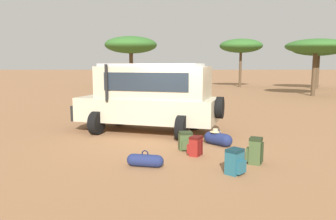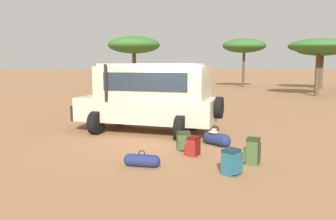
{
  "view_description": "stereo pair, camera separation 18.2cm",
  "coord_description": "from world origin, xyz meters",
  "px_view_note": "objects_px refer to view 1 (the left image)",
  "views": [
    {
      "loc": [
        -0.35,
        -10.46,
        2.38
      ],
      "look_at": [
        -0.21,
        -0.39,
        1.0
      ],
      "focal_mm": 35.0,
      "sensor_mm": 36.0,
      "label": 1
    },
    {
      "loc": [
        -0.17,
        -10.46,
        2.38
      ],
      "look_at": [
        -0.21,
        -0.39,
        1.0
      ],
      "focal_mm": 35.0,
      "sensor_mm": 36.0,
      "label": 2
    }
  ],
  "objects_px": {
    "safari_vehicle": "(150,96)",
    "acacia_tree_centre_back": "(316,46)",
    "backpack_near_rear_wheel": "(235,162)",
    "backpack_cluster_center": "(186,141)",
    "backpack_beside_front_wheel": "(255,151)",
    "acacia_tree_far_left": "(131,45)",
    "acacia_tree_right_mid": "(318,49)",
    "backpack_outermost": "(195,146)",
    "acacia_tree_left_mid": "(241,46)",
    "duffel_bag_low_black_case": "(218,139)",
    "duffel_bag_soft_canvas": "(145,160)"
  },
  "relations": [
    {
      "from": "acacia_tree_centre_back",
      "to": "acacia_tree_right_mid",
      "type": "relative_size",
      "value": 0.88
    },
    {
      "from": "duffel_bag_low_black_case",
      "to": "backpack_beside_front_wheel",
      "type": "bearing_deg",
      "value": -72.59
    },
    {
      "from": "backpack_cluster_center",
      "to": "duffel_bag_soft_canvas",
      "type": "xyz_separation_m",
      "value": [
        -1.06,
        -1.52,
        -0.11
      ]
    },
    {
      "from": "acacia_tree_left_mid",
      "to": "acacia_tree_right_mid",
      "type": "xyz_separation_m",
      "value": [
        7.11,
        -2.86,
        -0.46
      ]
    },
    {
      "from": "duffel_bag_soft_canvas",
      "to": "acacia_tree_right_mid",
      "type": "distance_m",
      "value": 30.36
    },
    {
      "from": "backpack_cluster_center",
      "to": "acacia_tree_left_mid",
      "type": "height_order",
      "value": "acacia_tree_left_mid"
    },
    {
      "from": "acacia_tree_left_mid",
      "to": "backpack_near_rear_wheel",
      "type": "bearing_deg",
      "value": -103.3
    },
    {
      "from": "safari_vehicle",
      "to": "acacia_tree_centre_back",
      "type": "relative_size",
      "value": 1.17
    },
    {
      "from": "backpack_cluster_center",
      "to": "backpack_beside_front_wheel",
      "type": "bearing_deg",
      "value": -39.51
    },
    {
      "from": "safari_vehicle",
      "to": "backpack_near_rear_wheel",
      "type": "relative_size",
      "value": 9.71
    },
    {
      "from": "duffel_bag_low_black_case",
      "to": "duffel_bag_soft_canvas",
      "type": "bearing_deg",
      "value": -134.85
    },
    {
      "from": "acacia_tree_far_left",
      "to": "backpack_near_rear_wheel",
      "type": "bearing_deg",
      "value": -80.15
    },
    {
      "from": "backpack_cluster_center",
      "to": "acacia_tree_right_mid",
      "type": "height_order",
      "value": "acacia_tree_right_mid"
    },
    {
      "from": "acacia_tree_right_mid",
      "to": "acacia_tree_left_mid",
      "type": "bearing_deg",
      "value": 158.12
    },
    {
      "from": "backpack_beside_front_wheel",
      "to": "backpack_outermost",
      "type": "distance_m",
      "value": 1.57
    },
    {
      "from": "backpack_outermost",
      "to": "acacia_tree_left_mid",
      "type": "height_order",
      "value": "acacia_tree_left_mid"
    },
    {
      "from": "backpack_cluster_center",
      "to": "backpack_outermost",
      "type": "bearing_deg",
      "value": -68.1
    },
    {
      "from": "duffel_bag_low_black_case",
      "to": "acacia_tree_right_mid",
      "type": "relative_size",
      "value": 0.15
    },
    {
      "from": "backpack_beside_front_wheel",
      "to": "acacia_tree_far_left",
      "type": "height_order",
      "value": "acacia_tree_far_left"
    },
    {
      "from": "backpack_outermost",
      "to": "acacia_tree_left_mid",
      "type": "bearing_deg",
      "value": 74.58
    },
    {
      "from": "duffel_bag_soft_canvas",
      "to": "backpack_cluster_center",
      "type": "bearing_deg",
      "value": 55.2
    },
    {
      "from": "safari_vehicle",
      "to": "backpack_beside_front_wheel",
      "type": "bearing_deg",
      "value": -55.35
    },
    {
      "from": "acacia_tree_far_left",
      "to": "acacia_tree_centre_back",
      "type": "height_order",
      "value": "acacia_tree_far_left"
    },
    {
      "from": "backpack_near_rear_wheel",
      "to": "acacia_tree_left_mid",
      "type": "relative_size",
      "value": 0.11
    },
    {
      "from": "backpack_beside_front_wheel",
      "to": "acacia_tree_left_mid",
      "type": "height_order",
      "value": "acacia_tree_left_mid"
    },
    {
      "from": "backpack_near_rear_wheel",
      "to": "acacia_tree_left_mid",
      "type": "height_order",
      "value": "acacia_tree_left_mid"
    },
    {
      "from": "duffel_bag_low_black_case",
      "to": "backpack_outermost",
      "type": "bearing_deg",
      "value": -125.27
    },
    {
      "from": "acacia_tree_left_mid",
      "to": "acacia_tree_centre_back",
      "type": "relative_size",
      "value": 1.12
    },
    {
      "from": "acacia_tree_far_left",
      "to": "safari_vehicle",
      "type": "bearing_deg",
      "value": -82.94
    },
    {
      "from": "backpack_near_rear_wheel",
      "to": "acacia_tree_left_mid",
      "type": "distance_m",
      "value": 30.02
    },
    {
      "from": "acacia_tree_left_mid",
      "to": "acacia_tree_centre_back",
      "type": "distance_m",
      "value": 11.07
    },
    {
      "from": "backpack_beside_front_wheel",
      "to": "acacia_tree_far_left",
      "type": "bearing_deg",
      "value": 101.35
    },
    {
      "from": "backpack_near_rear_wheel",
      "to": "acacia_tree_right_mid",
      "type": "relative_size",
      "value": 0.11
    },
    {
      "from": "backpack_beside_front_wheel",
      "to": "duffel_bag_soft_canvas",
      "type": "distance_m",
      "value": 2.67
    },
    {
      "from": "backpack_outermost",
      "to": "backpack_near_rear_wheel",
      "type": "bearing_deg",
      "value": -64.26
    },
    {
      "from": "acacia_tree_right_mid",
      "to": "duffel_bag_low_black_case",
      "type": "bearing_deg",
      "value": -120.63
    },
    {
      "from": "backpack_outermost",
      "to": "duffel_bag_low_black_case",
      "type": "relative_size",
      "value": 0.63
    },
    {
      "from": "safari_vehicle",
      "to": "acacia_tree_far_left",
      "type": "height_order",
      "value": "acacia_tree_far_left"
    },
    {
      "from": "backpack_beside_front_wheel",
      "to": "backpack_cluster_center",
      "type": "bearing_deg",
      "value": 140.49
    },
    {
      "from": "backpack_near_rear_wheel",
      "to": "acacia_tree_left_mid",
      "type": "xyz_separation_m",
      "value": [
        6.84,
        28.94,
        4.16
      ]
    },
    {
      "from": "safari_vehicle",
      "to": "acacia_tree_centre_back",
      "type": "distance_m",
      "value": 18.52
    },
    {
      "from": "backpack_cluster_center",
      "to": "backpack_near_rear_wheel",
      "type": "relative_size",
      "value": 0.93
    },
    {
      "from": "safari_vehicle",
      "to": "duffel_bag_low_black_case",
      "type": "distance_m",
      "value": 3.12
    },
    {
      "from": "duffel_bag_soft_canvas",
      "to": "acacia_tree_centre_back",
      "type": "relative_size",
      "value": 0.19
    },
    {
      "from": "acacia_tree_centre_back",
      "to": "backpack_beside_front_wheel",
      "type": "bearing_deg",
      "value": -118.22
    },
    {
      "from": "acacia_tree_centre_back",
      "to": "acacia_tree_right_mid",
      "type": "distance_m",
      "value": 8.6
    },
    {
      "from": "backpack_beside_front_wheel",
      "to": "backpack_outermost",
      "type": "bearing_deg",
      "value": 150.99
    },
    {
      "from": "safari_vehicle",
      "to": "backpack_near_rear_wheel",
      "type": "distance_m",
      "value": 5.18
    },
    {
      "from": "backpack_outermost",
      "to": "acacia_tree_centre_back",
      "type": "height_order",
      "value": "acacia_tree_centre_back"
    },
    {
      "from": "acacia_tree_far_left",
      "to": "acacia_tree_right_mid",
      "type": "distance_m",
      "value": 19.38
    }
  ]
}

